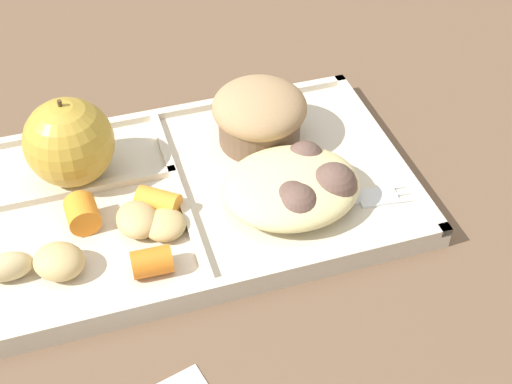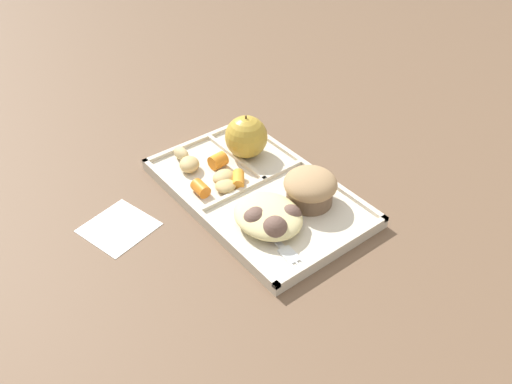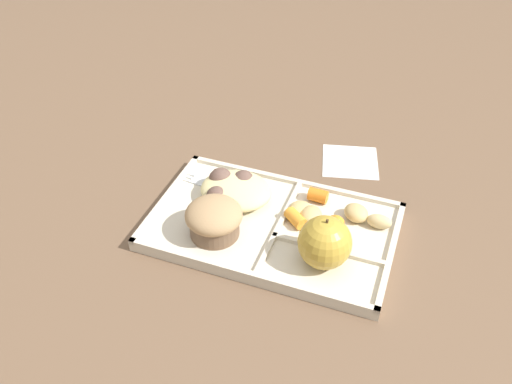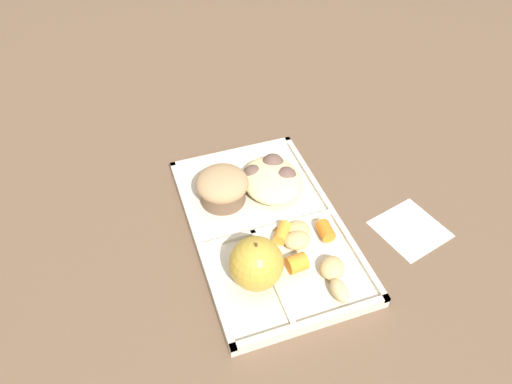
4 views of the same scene
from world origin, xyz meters
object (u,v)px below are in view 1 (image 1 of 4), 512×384
object	(u,v)px
lunch_tray	(192,195)
plastic_fork	(350,201)
green_apple	(69,142)
bran_muffin	(259,114)

from	to	relation	value
lunch_tray	plastic_fork	world-z (taller)	lunch_tray
green_apple	lunch_tray	bearing A→B (deg)	-27.50
bran_muffin	plastic_fork	size ratio (longest dim) A/B	0.58
lunch_tray	green_apple	world-z (taller)	green_apple
lunch_tray	plastic_fork	xyz separation A→B (m)	(0.12, -0.05, 0.01)
bran_muffin	plastic_fork	bearing A→B (deg)	-64.90
lunch_tray	green_apple	size ratio (longest dim) A/B	4.58
green_apple	bran_muffin	world-z (taller)	green_apple
plastic_fork	lunch_tray	bearing A→B (deg)	156.39
lunch_tray	bran_muffin	world-z (taller)	bran_muffin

